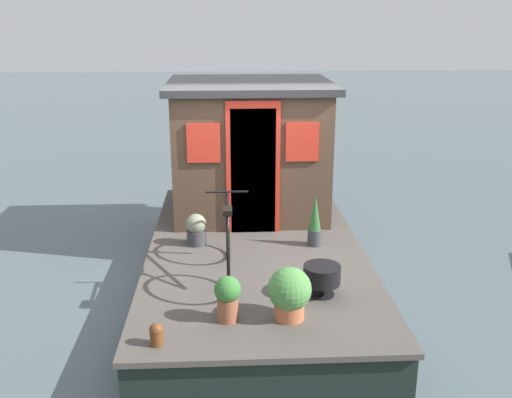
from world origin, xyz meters
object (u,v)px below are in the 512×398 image
Objects in this scene: houseboat_cabin at (250,147)px; potted_plant_fern at (289,292)px; potted_plant_thyme at (196,229)px; charcoal_grill at (322,275)px; potted_plant_mint at (315,222)px; bicycle at (228,241)px; mooring_bollard at (156,334)px; potted_plant_ivy at (228,296)px.

potted_plant_fern is (-3.39, -0.24, -0.70)m from houseboat_cabin.
potted_plant_thyme reaches higher than charcoal_grill.
potted_plant_mint is 1.53m from potted_plant_thyme.
potted_plant_mint is (0.82, -1.12, -0.08)m from bicycle.
mooring_bollard is (-3.81, 1.01, -0.87)m from houseboat_cabin.
bicycle reaches higher than potted_plant_mint.
bicycle is 1.65m from mooring_bollard.
bicycle is 1.08m from potted_plant_ivy.
potted_plant_ivy is at bearing 149.13° from potted_plant_mint.
bicycle is at bearing 126.31° from potted_plant_mint.
potted_plant_ivy is at bearing 173.85° from houseboat_cabin.
potted_plant_mint is at bearing -53.69° from bicycle.
houseboat_cabin reaches higher than charcoal_grill.
potted_plant_mint is 3.11× the size of mooring_bollard.
potted_plant_mint is (-1.50, -0.77, -0.66)m from houseboat_cabin.
houseboat_cabin reaches higher than potted_plant_ivy.
potted_plant_mint is at bearing -94.06° from potted_plant_thyme.
bicycle is 1.03m from potted_plant_thyme.
potted_plant_thyme reaches higher than mooring_bollard.
potted_plant_fern is 1.96m from potted_plant_mint.
potted_plant_mint is (1.89, -0.53, 0.04)m from potted_plant_fern.
houseboat_cabin reaches higher than potted_plant_thyme.
potted_plant_fern is at bearing 164.32° from potted_plant_mint.
houseboat_cabin is 3.52× the size of potted_plant_mint.
bicycle is at bearing 59.27° from charcoal_grill.
houseboat_cabin is 1.76m from potted_plant_thyme.
potted_plant_thyme is at bearing 26.48° from potted_plant_fern.
bicycle is at bearing -0.67° from potted_plant_ivy.
potted_plant_mint reaches higher than potted_plant_fern.
potted_plant_mint reaches higher than potted_plant_ivy.
potted_plant_ivy is at bearing -168.86° from potted_plant_thyme.
potted_plant_ivy is 2.04m from potted_plant_thyme.
potted_plant_ivy is 1.11m from charcoal_grill.
potted_plant_fern reaches higher than charcoal_grill.
potted_plant_thyme is at bearing 151.31° from houseboat_cabin.
charcoal_grill is (-1.41, 0.13, -0.10)m from potted_plant_mint.
potted_plant_ivy is at bearing 90.32° from potted_plant_fern.
charcoal_grill is (0.49, -1.00, -0.03)m from potted_plant_ivy.
bicycle is 3.26× the size of potted_plant_fern.
bicycle reaches higher than mooring_bollard.
potted_plant_fern is at bearing 140.53° from charcoal_grill.
bicycle is at bearing 28.88° from potted_plant_fern.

